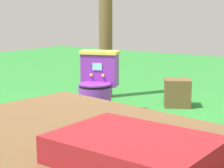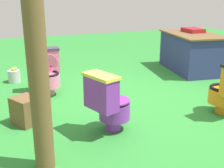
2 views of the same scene
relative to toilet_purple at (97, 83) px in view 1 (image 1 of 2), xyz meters
name	(u,v)px [view 1 (image 1 of 2)]	position (x,y,z in m)	size (l,w,h in m)	color
ground	(126,142)	(-0.80, 0.65, -0.37)	(14.00, 14.00, 0.00)	#2D8433
toilet_purple	(97,83)	(0.00, 0.00, 0.00)	(0.54, 0.60, 0.73)	purple
wooden_post	(106,13)	(0.45, -0.82, 0.77)	(0.18, 0.18, 2.28)	brown
small_crate	(177,93)	(-0.59, -0.88, -0.20)	(0.32, 0.28, 0.34)	brown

